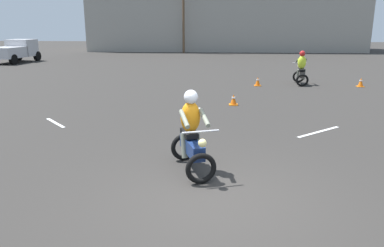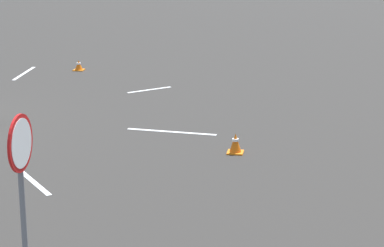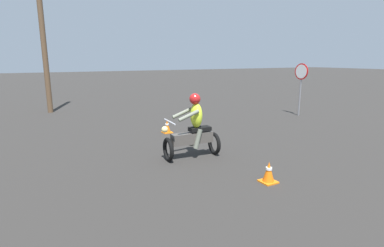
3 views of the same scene
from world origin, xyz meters
TOP-DOWN VIEW (x-y plane):
  - stop_sign at (6.88, 5.89)m, footprint 0.70×0.08m
  - traffic_cone_near_left at (-7.30, 1.95)m, footprint 0.32×0.32m
  - traffic_cone_near_right at (0.58, 7.76)m, footprint 0.32×0.32m
  - lane_stripe_ne at (2.83, 4.34)m, footprint 1.43×1.24m
  - lane_stripe_n at (-0.76, 6.19)m, footprint 0.28×2.04m
  - lane_stripe_nw at (-4.90, 4.76)m, footprint 1.02×1.07m
  - lane_stripe_w at (-6.56, 0.44)m, footprint 2.11×0.27m

SIDE VIEW (x-z plane):
  - lane_stripe_ne at x=2.83m, z-range 0.00..0.01m
  - lane_stripe_n at x=-0.76m, z-range 0.00..0.01m
  - lane_stripe_nw at x=-4.90m, z-range 0.00..0.01m
  - lane_stripe_w at x=-6.56m, z-range 0.00..0.01m
  - traffic_cone_near_left at x=-7.30m, z-range -0.01..0.32m
  - traffic_cone_near_right at x=0.58m, z-range -0.01..0.40m
  - stop_sign at x=6.88m, z-range 0.48..2.78m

